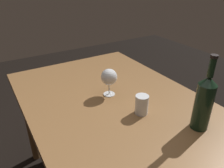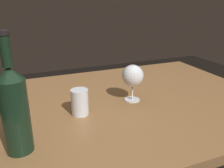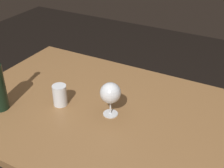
{
  "view_description": "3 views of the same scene",
  "coord_description": "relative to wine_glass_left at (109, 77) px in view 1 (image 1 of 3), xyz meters",
  "views": [
    {
      "loc": [
        -0.87,
        0.54,
        1.37
      ],
      "look_at": [
        -0.01,
        0.01,
        0.84
      ],
      "focal_mm": 35.15,
      "sensor_mm": 36.0,
      "label": 1
    },
    {
      "loc": [
        -0.38,
        -0.85,
        1.16
      ],
      "look_at": [
        -0.03,
        0.01,
        0.82
      ],
      "focal_mm": 38.57,
      "sensor_mm": 36.0,
      "label": 2
    },
    {
      "loc": [
        0.6,
        -0.98,
        1.55
      ],
      "look_at": [
        0.03,
        0.06,
        0.85
      ],
      "focal_mm": 49.83,
      "sensor_mm": 36.0,
      "label": 3
    }
  ],
  "objects": [
    {
      "name": "dining_table",
      "position": [
        -0.06,
        0.01,
        -0.2
      ],
      "size": [
        1.3,
        0.9,
        0.74
      ],
      "color": "olive",
      "rests_on": "ground"
    },
    {
      "name": "wine_glass_left",
      "position": [
        0.0,
        0.0,
        0.0
      ],
      "size": [
        0.09,
        0.09,
        0.16
      ],
      "color": "white",
      "rests_on": "dining_table"
    },
    {
      "name": "wine_bottle",
      "position": [
        -0.46,
        -0.2,
        0.03
      ],
      "size": [
        0.08,
        0.08,
        0.34
      ],
      "color": "black",
      "rests_on": "dining_table"
    },
    {
      "name": "water_tumbler",
      "position": [
        -0.24,
        -0.04,
        -0.06
      ],
      "size": [
        0.07,
        0.07,
        0.1
      ],
      "color": "white",
      "rests_on": "dining_table"
    }
  ]
}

